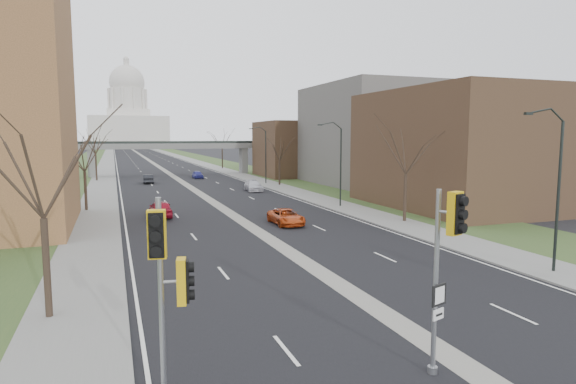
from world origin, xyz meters
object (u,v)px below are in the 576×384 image
car_left_near (161,209)px  car_right_far (198,175)px  signal_pole_median (446,249)px  car_right_mid (253,186)px  signal_pole_left (168,272)px  car_left_far (148,179)px  car_right_near (286,217)px

car_left_near → car_right_far: car_left_near is taller
signal_pole_median → car_right_mid: signal_pole_median is taller
car_right_mid → signal_pole_left: bearing=-104.3°
car_left_near → car_left_far: size_ratio=1.07×
car_left_far → car_right_far: 10.82m
car_left_near → car_right_near: 12.07m
signal_pole_left → car_right_far: signal_pole_left is taller
car_right_near → car_right_mid: size_ratio=0.96×
signal_pole_median → car_right_far: bearing=67.8°
car_left_near → car_left_far: (1.17, 33.32, -0.07)m
car_left_far → car_right_near: size_ratio=0.92×
signal_pole_median → car_left_far: 66.77m
car_right_mid → car_left_far: bearing=132.2°
car_right_mid → car_right_near: bearing=-95.5°
signal_pole_left → car_right_far: bearing=90.9°
car_right_far → signal_pole_left: bearing=-100.4°
car_right_near → car_right_far: 47.09m
car_left_near → car_right_near: car_left_near is taller
car_right_far → car_right_mid: bearing=-80.8°
signal_pole_left → car_right_near: signal_pole_left is taller
car_left_far → car_right_near: bearing=104.4°
car_left_far → car_right_mid: (12.54, -15.96, -0.00)m
signal_pole_left → car_right_mid: size_ratio=1.18×
signal_pole_median → car_right_near: bearing=62.1°
signal_pole_median → car_right_near: signal_pole_median is taller
car_right_far → car_left_near: bearing=-104.5°
signal_pole_left → car_left_far: signal_pole_left is taller
signal_pole_left → car_left_near: size_ratio=1.25×
car_left_near → car_right_mid: size_ratio=0.95×
signal_pole_median → car_left_far: size_ratio=1.34×
signal_pole_median → car_right_far: signal_pole_median is taller
car_left_far → car_right_mid: car_left_far is taller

